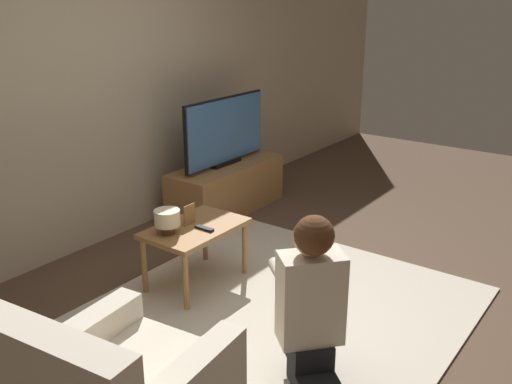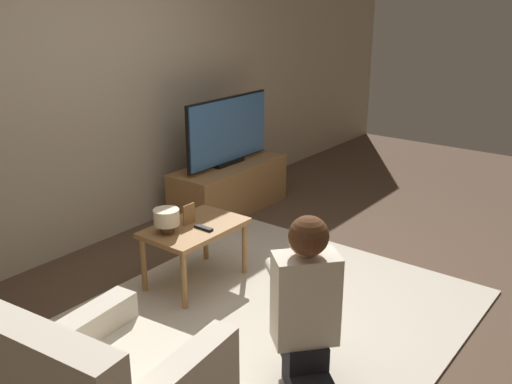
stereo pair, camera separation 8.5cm
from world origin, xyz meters
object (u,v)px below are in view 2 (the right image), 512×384
object	(u,v)px
tv	(228,131)
coffee_table	(195,233)
table_lamp	(167,219)
person_kneeling	(306,302)

from	to	relation	value
tv	coffee_table	size ratio (longest dim) A/B	1.52
table_lamp	coffee_table	bearing A→B (deg)	-18.17
tv	table_lamp	bearing A→B (deg)	-154.91
table_lamp	tv	bearing A→B (deg)	25.09
person_kneeling	table_lamp	size ratio (longest dim) A/B	5.42
person_kneeling	table_lamp	bearing A→B (deg)	-60.36
coffee_table	table_lamp	distance (m)	0.27
tv	coffee_table	world-z (taller)	tv
coffee_table	person_kneeling	bearing A→B (deg)	-110.94
table_lamp	person_kneeling	bearing A→B (deg)	-101.78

